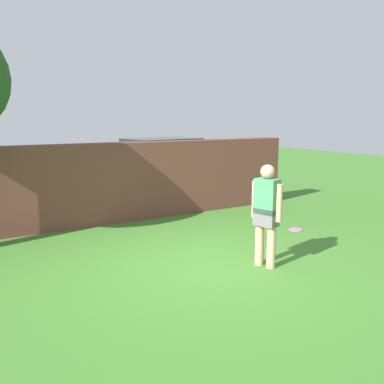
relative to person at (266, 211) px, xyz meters
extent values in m
plane|color=#3D7528|center=(-0.82, 0.43, -0.90)|extent=(40.00, 40.00, 0.00)
cube|color=brown|center=(-2.32, 4.05, -0.01)|extent=(12.17, 0.50, 1.77)
cylinder|color=tan|center=(-0.03, 0.11, -0.47)|extent=(0.14, 0.14, 0.85)
cylinder|color=tan|center=(0.03, -0.11, -0.47)|extent=(0.14, 0.14, 0.85)
cube|color=slate|center=(0.00, 0.00, -0.10)|extent=(0.31, 0.41, 0.28)
cube|color=#3F8C59|center=(0.00, 0.00, 0.23)|extent=(0.31, 0.41, 0.55)
sphere|color=tan|center=(0.00, 0.00, 0.61)|extent=(0.22, 0.22, 0.22)
cylinder|color=tan|center=(-0.06, 0.22, 0.15)|extent=(0.09, 0.09, 0.58)
cylinder|color=tan|center=(0.06, -0.22, 0.15)|extent=(0.09, 0.09, 0.58)
cube|color=navy|center=(1.45, 6.26, -0.18)|extent=(4.38, 2.23, 0.80)
cube|color=#1E2328|center=(1.45, 6.26, 0.52)|extent=(2.18, 1.75, 0.60)
cylinder|color=black|center=(0.20, 5.24, -0.58)|extent=(0.66, 0.30, 0.64)
cylinder|color=black|center=(-0.01, 6.93, -0.58)|extent=(0.66, 0.30, 0.64)
cylinder|color=black|center=(2.91, 5.60, -0.58)|extent=(0.66, 0.30, 0.64)
cylinder|color=black|center=(2.69, 7.28, -0.58)|extent=(0.66, 0.30, 0.64)
cylinder|color=pink|center=(2.01, 1.32, -0.89)|extent=(0.27, 0.27, 0.02)
camera|label=1|loc=(-4.36, -4.87, 1.44)|focal=39.68mm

